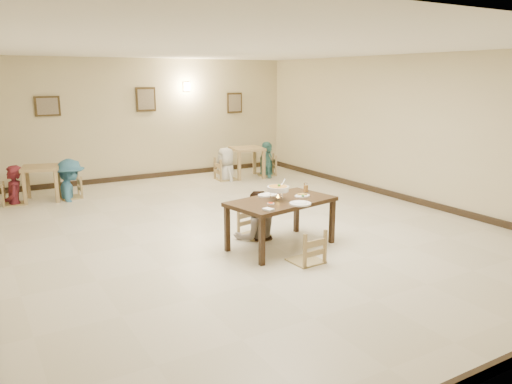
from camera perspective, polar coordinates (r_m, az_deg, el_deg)
floor at (r=8.65m, az=-2.02°, el=-4.10°), size 10.00×10.00×0.00m
ceiling at (r=8.28m, az=-2.19°, el=16.15°), size 10.00×10.00×0.00m
wall_back at (r=12.93m, az=-12.85°, el=8.06°), size 10.00×0.00×10.00m
wall_right at (r=10.82m, az=17.00°, el=6.91°), size 0.00×10.00×10.00m
baseboard_back at (r=13.10m, az=-12.49°, el=1.77°), size 8.00×0.06×0.12m
baseboard_front at (r=5.20m, az=26.59°, el=-17.07°), size 8.00×0.06×0.12m
baseboard_right at (r=11.03m, az=16.40°, el=-0.55°), size 0.06×10.00×0.12m
picture_a at (r=12.37m, az=-22.73°, el=9.03°), size 0.55×0.04×0.45m
picture_b at (r=12.89m, az=-12.47°, el=10.29°), size 0.50×0.04×0.60m
picture_c at (r=13.88m, az=-2.46°, el=10.14°), size 0.45×0.04×0.55m
wall_sconce at (r=13.27m, az=-7.94°, el=11.84°), size 0.16×0.05×0.22m
main_table at (r=7.53m, az=2.89°, el=-1.47°), size 1.73×1.17×0.75m
chair_far at (r=8.10m, az=-0.25°, el=-2.07°), size 0.41×0.41×0.88m
chair_near at (r=7.00m, az=5.78°, el=-4.42°), size 0.43×0.43×0.92m
main_diner at (r=7.94m, az=-0.00°, el=0.13°), size 0.83×0.69×1.55m
curry_warmer at (r=7.45m, az=2.54°, el=0.36°), size 0.36×0.32×0.29m
rice_plate_far at (r=7.74m, az=1.34°, el=-0.33°), size 0.32×0.32×0.07m
rice_plate_near at (r=7.25m, az=5.09°, el=-1.30°), size 0.31×0.31×0.07m
fried_plate at (r=7.71m, az=5.32°, el=-0.40°), size 0.25×0.25×0.05m
chili_dish at (r=7.23m, az=1.69°, el=-1.33°), size 0.10×0.10×0.02m
napkin_cutlery at (r=6.90m, az=1.42°, el=-2.00°), size 0.15×0.23×0.03m
drink_glass at (r=8.03m, az=5.71°, el=0.48°), size 0.07×0.07×0.15m
bg_table_left at (r=11.35m, az=-23.38°, el=2.03°), size 0.87×0.87×0.73m
bg_table_right at (r=12.86m, az=-1.03°, el=4.50°), size 0.90×0.90×0.78m
bg_chair_ll at (r=11.25m, az=-26.04°, el=0.86°), size 0.41×0.41×0.87m
bg_chair_lr at (r=11.39m, az=-20.52°, el=1.55°), size 0.42×0.42×0.89m
bg_chair_rl at (r=12.61m, az=-3.47°, el=3.75°), size 0.49×0.49×1.04m
bg_chair_rr at (r=13.21m, az=1.22°, el=4.13°), size 0.48×0.48×1.01m
bg_diner_a at (r=11.19m, az=-26.23°, el=2.72°), size 0.45×0.63×1.61m
bg_diner_b at (r=11.32m, az=-20.68°, el=3.54°), size 0.75×1.16×1.69m
bg_diner_c at (r=12.57m, az=-3.49°, el=5.10°), size 0.56×0.82×1.64m
bg_diner_d at (r=13.15m, az=1.22°, el=5.77°), size 0.79×1.12×1.77m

